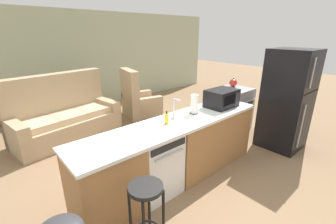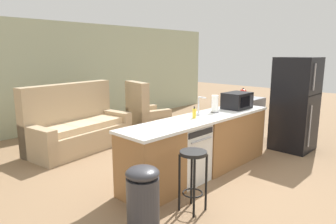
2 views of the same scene
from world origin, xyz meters
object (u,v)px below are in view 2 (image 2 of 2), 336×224
at_px(couch, 77,128).
at_px(refrigerator, 295,104).
at_px(microwave, 237,101).
at_px(bar_stool, 193,168).
at_px(dishwasher, 185,153).
at_px(paper_towel_roll, 215,104).
at_px(trash_bin, 143,200).
at_px(soap_bottle, 194,113).
at_px(stove_range, 243,118).
at_px(kettle, 243,93).
at_px(armchair, 145,117).

bearing_deg(couch, refrigerator, -46.77).
xyz_separation_m(microwave, bar_stool, (-1.98, -0.64, -0.50)).
bearing_deg(dishwasher, paper_towel_roll, 4.83).
bearing_deg(couch, trash_bin, -107.77).
distance_m(microwave, bar_stool, 2.14).
distance_m(microwave, trash_bin, 2.84).
xyz_separation_m(bar_stool, couch, (0.28, 3.19, -0.14)).
xyz_separation_m(dishwasher, couch, (-0.31, 2.55, -0.03)).
relative_size(soap_bottle, couch, 0.08).
relative_size(stove_range, kettle, 4.39).
bearing_deg(soap_bottle, microwave, -1.68).
relative_size(dishwasher, couch, 0.40).
bearing_deg(stove_range, trash_bin, -163.94).
bearing_deg(bar_stool, kettle, 21.47).
relative_size(trash_bin, couch, 0.35).
height_order(microwave, paper_towel_roll, paper_towel_roll).
xyz_separation_m(paper_towel_roll, armchair, (0.67, 2.50, -0.69)).
height_order(stove_range, armchair, armchair).
relative_size(stove_range, bar_stool, 1.22).
bearing_deg(soap_bottle, couch, 102.57).
bearing_deg(kettle, stove_range, -142.29).
relative_size(bar_stool, trash_bin, 1.00).
bearing_deg(couch, bar_stool, -94.98).
distance_m(refrigerator, microwave, 1.33).
relative_size(kettle, bar_stool, 0.28).
bearing_deg(armchair, trash_bin, -131.80).
distance_m(soap_bottle, trash_bin, 1.78).
distance_m(kettle, bar_stool, 3.64).
xyz_separation_m(microwave, trash_bin, (-2.71, -0.58, -0.66)).
height_order(trash_bin, armchair, armchair).
distance_m(paper_towel_roll, armchair, 2.68).
relative_size(stove_range, trash_bin, 1.22).
relative_size(refrigerator, kettle, 8.69).
relative_size(refrigerator, paper_towel_roll, 6.32).
relative_size(soap_bottle, trash_bin, 0.24).
height_order(microwave, couch, couch).
distance_m(refrigerator, trash_bin, 3.95).
distance_m(microwave, paper_towel_roll, 0.57).
distance_m(paper_towel_roll, soap_bottle, 0.58).
height_order(microwave, soap_bottle, microwave).
bearing_deg(armchair, dishwasher, -120.26).
height_order(refrigerator, soap_bottle, refrigerator).
distance_m(dishwasher, trash_bin, 1.44).
distance_m(stove_range, microwave, 1.45).
relative_size(trash_bin, armchair, 0.62).
relative_size(soap_bottle, kettle, 0.86).
relative_size(soap_bottle, bar_stool, 0.24).
bearing_deg(soap_bottle, bar_stool, -141.21).
bearing_deg(kettle, paper_towel_roll, -162.60).
bearing_deg(armchair, refrigerator, -70.50).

